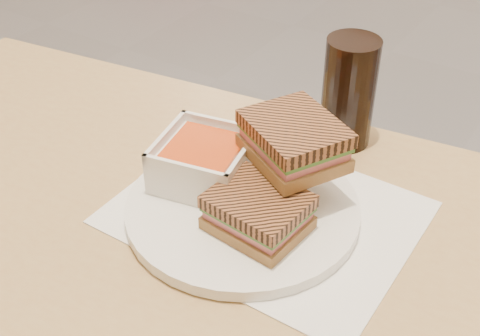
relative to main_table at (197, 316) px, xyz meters
The scene contains 7 objects.
main_table is the anchor object (origin of this frame).
tray_liner 0.16m from the main_table, 71.44° to the left, with size 0.36×0.28×0.00m.
plate 0.15m from the main_table, 82.07° to the left, with size 0.29×0.29×0.02m.
soup_bowl 0.20m from the main_table, 118.56° to the left, with size 0.13×0.13×0.06m.
panini_lower 0.17m from the main_table, 50.04° to the left, with size 0.12×0.10×0.05m.
panini_upper 0.26m from the main_table, 71.13° to the left, with size 0.15×0.14×0.05m.
cola_glass 0.36m from the main_table, 81.68° to the left, with size 0.07×0.07×0.16m.
Camera 1 is at (0.34, -2.50, 1.27)m, focal length 47.56 mm.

